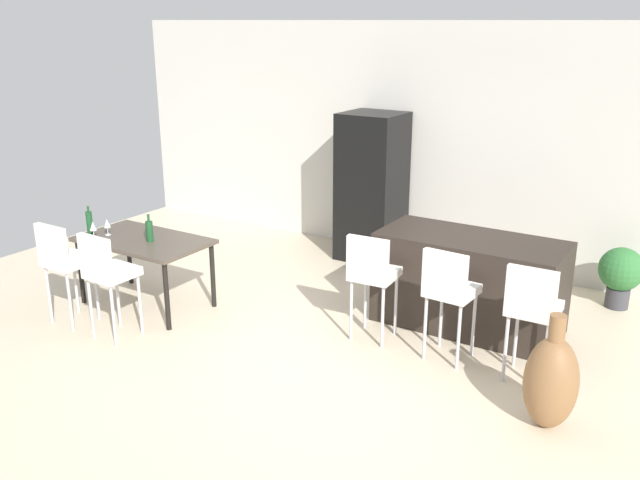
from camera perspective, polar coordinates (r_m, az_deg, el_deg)
ground_plane at (r=6.28m, az=1.62°, el=-9.48°), size 10.00×10.00×0.00m
back_wall at (r=8.35m, az=12.12°, el=7.64°), size 10.00×0.12×2.90m
kitchen_island at (r=6.78m, az=12.44°, el=-3.52°), size 1.77×0.80×0.92m
bar_chair_left at (r=6.27m, az=4.40°, el=-2.60°), size 0.43×0.43×1.05m
bar_chair_middle at (r=5.98m, az=10.82°, el=-3.93°), size 0.42×0.42×1.05m
bar_chair_right at (r=5.78m, az=17.47°, el=-5.25°), size 0.41×0.41×1.05m
dining_table at (r=7.28m, az=-14.61°, el=-0.41°), size 1.37×0.79×0.74m
dining_chair_near at (r=7.05m, az=-20.82°, el=-1.40°), size 0.40×0.40×1.05m
dining_chair_far at (r=6.58m, az=-17.55°, el=-2.39°), size 0.41×0.41×1.05m
wine_bottle_near at (r=7.13m, az=-14.17°, el=0.76°), size 0.07×0.07×0.29m
wine_bottle_far at (r=7.53m, az=-18.83°, el=1.40°), size 0.07×0.07×0.31m
wine_glass_left at (r=7.45m, az=-17.50°, el=1.32°), size 0.07×0.07×0.17m
wine_glass_middle at (r=7.39m, az=-18.57°, el=1.08°), size 0.07×0.07×0.17m
refrigerator at (r=8.47m, az=4.38°, el=4.46°), size 0.72×0.68×1.84m
floor_vase at (r=5.36m, az=18.87°, el=-11.21°), size 0.40×0.40×0.90m
potted_plant at (r=7.74m, az=24.00°, el=-2.51°), size 0.46×0.46×0.66m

